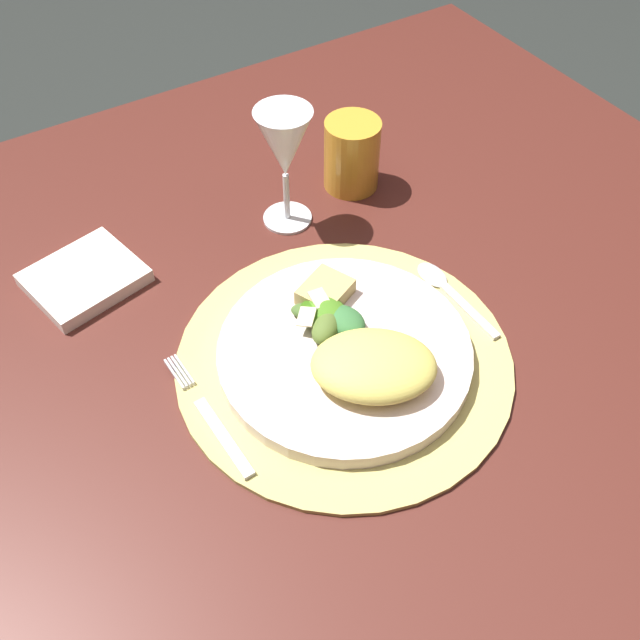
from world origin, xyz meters
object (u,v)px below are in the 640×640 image
Objects in this scene: dining_table at (343,370)px; napkin at (85,278)px; dinner_plate at (344,353)px; wine_glass at (284,148)px; amber_tumbler at (352,155)px; spoon at (444,286)px; fork at (212,420)px.

napkin reaches higher than dining_table.
wine_glass is at bearing 74.57° from dinner_plate.
amber_tumbler is (0.18, 0.25, 0.03)m from dinner_plate.
dining_table is 6.91× the size of wine_glass.
spoon is 0.86× the size of wine_glass.
wine_glass is (0.07, 0.24, 0.10)m from dinner_plate.
dinner_plate is at bearing -124.63° from dining_table.
wine_glass reaches higher than napkin.
fork is at bearing -155.06° from dining_table.
wine_glass is (-0.01, 0.12, 0.30)m from dining_table.
amber_tumbler is (0.11, 0.02, -0.06)m from wine_glass.
dining_table is 0.23m from spoon.
amber_tumbler is (0.37, -0.01, 0.04)m from napkin.
amber_tumbler is at bearing 55.36° from dining_table.
dinner_plate is 0.31m from amber_tumbler.
napkin is (-0.04, 0.26, 0.00)m from fork.
spoon is (0.32, 0.02, -0.00)m from fork.
napkin is at bearing 98.85° from fork.
dining_table is at bearing -124.64° from amber_tumbler.
wine_glass is at bearing 46.36° from fork.
dinner_plate is 2.83× the size of amber_tumbler.
spoon is 1.43× the size of amber_tumbler.
dinner_plate is (-0.08, -0.11, 0.21)m from dining_table.
napkin reaches higher than spoon.
dining_table is 0.33m from fork.
fork is 0.42m from amber_tumbler.
dining_table is 0.37m from napkin.
dinner_plate is 0.26m from wine_glass.
dining_table is 0.30m from amber_tumbler.
spoon is at bearing 4.52° from fork.
amber_tumbler is (0.10, 0.14, 0.24)m from dining_table.
wine_glass reaches higher than dinner_plate.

